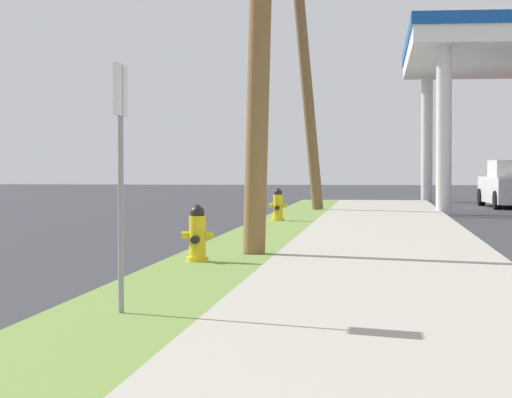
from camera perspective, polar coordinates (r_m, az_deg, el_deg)
name	(u,v)px	position (r m, az deg, el deg)	size (l,w,h in m)	color
fire_hydrant_second	(197,237)	(14.34, -3.08, -1.99)	(0.42, 0.38, 0.74)	yellow
fire_hydrant_third	(278,206)	(25.16, 1.16, -0.39)	(0.42, 0.37, 0.74)	yellow
utility_pole_background	(303,47)	(31.87, 2.48, 7.96)	(1.72, 0.47, 9.27)	brown
street_sign_post	(120,135)	(9.34, -7.10, 3.32)	(0.05, 0.36, 2.12)	gray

